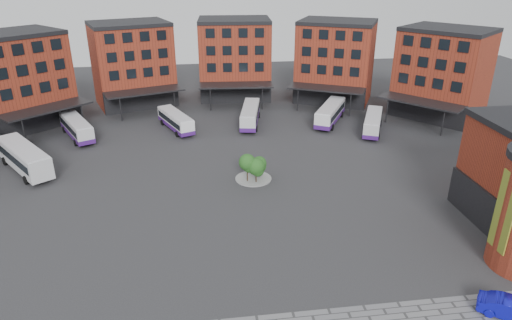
{
  "coord_description": "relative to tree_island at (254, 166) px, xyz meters",
  "views": [
    {
      "loc": [
        -4.36,
        -37.3,
        24.48
      ],
      "look_at": [
        1.87,
        8.65,
        4.0
      ],
      "focal_mm": 32.0,
      "sensor_mm": 36.0,
      "label": 1
    }
  ],
  "objects": [
    {
      "name": "bus_b",
      "position": [
        -24.26,
        17.99,
        -0.32
      ],
      "size": [
        6.8,
        10.37,
        2.93
      ],
      "rotation": [
        0.0,
        0.0,
        0.46
      ],
      "color": "silver",
      "rests_on": "ground"
    },
    {
      "name": "bus_e",
      "position": [
        15.01,
        19.45,
        -0.24
      ],
      "size": [
        7.58,
        10.72,
        3.07
      ],
      "rotation": [
        0.0,
        0.0,
        -0.52
      ],
      "color": "white",
      "rests_on": "ground"
    },
    {
      "name": "bus_d",
      "position": [
        2.04,
        20.4,
        -0.29
      ],
      "size": [
        4.45,
        10.85,
        2.98
      ],
      "rotation": [
        0.0,
        0.0,
        -0.2
      ],
      "color": "silver",
      "rests_on": "ground"
    },
    {
      "name": "blue_car",
      "position": [
        15.91,
        -25.29,
        -1.13
      ],
      "size": [
        4.8,
        4.08,
        1.55
      ],
      "primitive_type": "imported",
      "rotation": [
        0.0,
        0.0,
        0.95
      ],
      "color": "#0D0DAC",
      "rests_on": "ground"
    },
    {
      "name": "bus_a",
      "position": [
        -28.07,
        6.59,
        0.1
      ],
      "size": [
        9.23,
        11.23,
        3.37
      ],
      "rotation": [
        0.0,
        0.0,
        0.63
      ],
      "color": "silver",
      "rests_on": "ground"
    },
    {
      "name": "ground",
      "position": [
        -2.04,
        -11.54,
        -1.9
      ],
      "size": [
        160.0,
        160.0,
        0.0
      ],
      "primitive_type": "plane",
      "color": "#28282B",
      "rests_on": "ground"
    },
    {
      "name": "bus_f",
      "position": [
        20.3,
        14.47,
        -0.39
      ],
      "size": [
        6.16,
        9.97,
        2.79
      ],
      "rotation": [
        0.0,
        0.0,
        -0.42
      ],
      "color": "silver",
      "rests_on": "ground"
    },
    {
      "name": "tree_island",
      "position": [
        0.0,
        0.0,
        0.0
      ],
      "size": [
        4.4,
        4.4,
        3.55
      ],
      "color": "gray",
      "rests_on": "ground"
    },
    {
      "name": "main_building",
      "position": [
        -6.81,
        26.7,
        5.32
      ],
      "size": [
        94.14,
        42.48,
        14.6
      ],
      "color": "maroon",
      "rests_on": "ground"
    },
    {
      "name": "bus_c",
      "position": [
        -9.76,
        19.5,
        -0.41
      ],
      "size": [
        5.93,
        9.87,
        2.75
      ],
      "rotation": [
        0.0,
        0.0,
        0.41
      ],
      "color": "white",
      "rests_on": "ground"
    }
  ]
}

